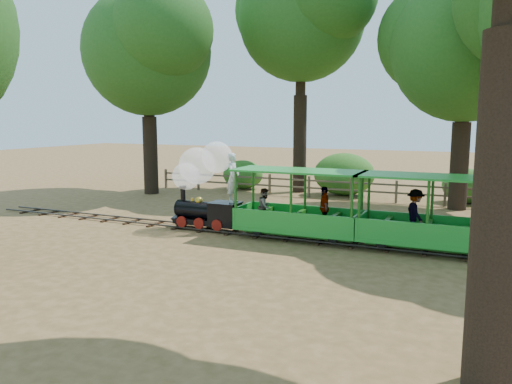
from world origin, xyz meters
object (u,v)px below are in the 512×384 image
at_px(locomotive, 203,179).
at_px(carriage_rear, 429,223).
at_px(carriage_front, 297,213).
at_px(fence, 330,186).

distance_m(locomotive, carriage_rear, 7.20).
height_order(locomotive, carriage_front, locomotive).
distance_m(carriage_front, fence, 8.11).
xyz_separation_m(locomotive, carriage_rear, (7.15, -0.06, -0.84)).
relative_size(carriage_front, fence, 0.22).
bearing_deg(locomotive, carriage_front, -1.53).
relative_size(carriage_rear, fence, 0.22).
distance_m(carriage_rear, fence, 9.45).
height_order(locomotive, fence, locomotive).
bearing_deg(locomotive, fence, 75.15).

